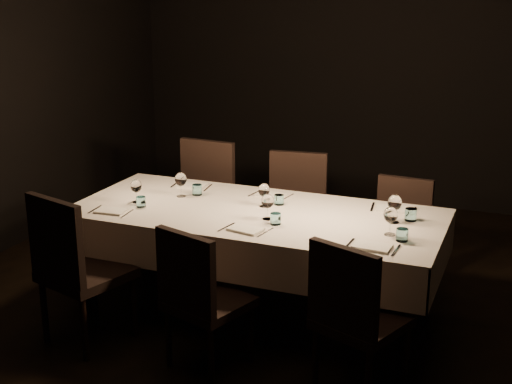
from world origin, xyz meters
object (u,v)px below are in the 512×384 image
at_px(chair_near_right, 353,312).
at_px(chair_far_center, 295,208).
at_px(chair_near_center, 199,293).
at_px(chair_far_left, 201,198).
at_px(chair_near_left, 75,264).
at_px(dining_table, 256,222).
at_px(chair_far_right, 400,230).

distance_m(chair_near_right, chair_far_center, 1.81).
bearing_deg(chair_near_center, chair_far_left, -46.28).
distance_m(chair_near_left, chair_far_left, 1.57).
distance_m(dining_table, chair_far_left, 1.08).
height_order(chair_far_center, chair_far_right, chair_far_center).
distance_m(chair_near_left, chair_near_right, 1.79).
xyz_separation_m(dining_table, chair_far_left, (-0.78, 0.73, -0.13)).
height_order(chair_near_left, chair_near_center, chair_near_left).
relative_size(chair_near_center, chair_far_right, 1.05).
bearing_deg(chair_far_right, chair_near_left, -133.78).
height_order(chair_near_center, chair_far_left, chair_far_left).
bearing_deg(chair_near_left, dining_table, -120.82).
bearing_deg(chair_far_right, chair_far_left, -174.88).
height_order(chair_far_left, chair_far_right, chair_far_left).
xyz_separation_m(chair_near_center, chair_far_center, (0.03, 1.66, 0.03)).
bearing_deg(chair_near_left, chair_far_center, -101.86).
bearing_deg(chair_near_left, chair_far_right, -121.08).
bearing_deg(dining_table, chair_near_right, -40.07).
distance_m(dining_table, chair_near_center, 0.85).
xyz_separation_m(dining_table, chair_near_left, (-0.90, -0.83, -0.13)).
bearing_deg(chair_far_center, chair_near_right, -68.59).
bearing_deg(chair_near_center, chair_near_left, 18.19).
distance_m(chair_near_center, chair_far_right, 1.82).
xyz_separation_m(chair_near_center, chair_near_right, (0.91, 0.08, 0.01)).
distance_m(chair_near_right, chair_far_right, 1.51).
bearing_deg(chair_far_right, chair_far_center, 179.30).
height_order(chair_near_left, chair_far_right, chair_near_left).
xyz_separation_m(chair_near_left, chair_near_right, (1.78, 0.09, -0.04)).
relative_size(dining_table, chair_near_center, 2.78).
bearing_deg(dining_table, chair_far_left, 137.05).
distance_m(chair_near_left, chair_far_right, 2.37).
distance_m(chair_near_left, chair_near_center, 0.87).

